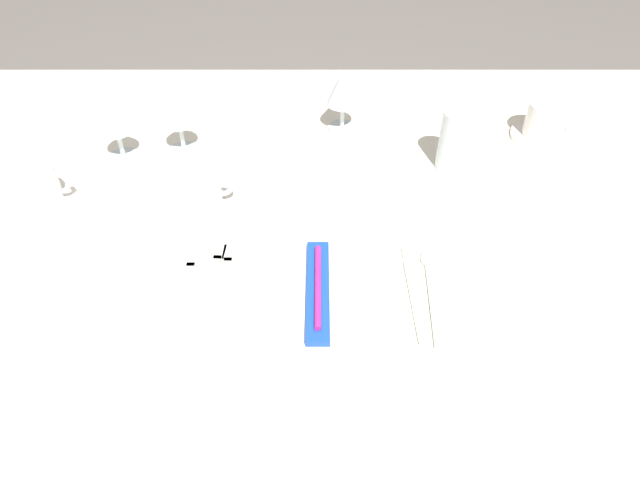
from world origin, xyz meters
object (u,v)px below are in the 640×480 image
(wine_glass_centre, at_px, (180,112))
(fork_salad, at_px, (187,290))
(dinner_knife, at_px, (416,293))
(toothbrush_package, at_px, (320,289))
(fork_outer, at_px, (224,288))
(coffee_cup_right, at_px, (549,120))
(coffee_cup_left, at_px, (39,183))
(wine_glass_right, at_px, (345,90))
(napkin_folded, at_px, (54,107))
(coffee_cup_far, at_px, (202,186))
(spoon_soup, at_px, (433,284))
(drink_tumbler, at_px, (457,141))
(dinner_plate, at_px, (320,296))
(wine_glass_left, at_px, (116,119))
(fork_inner, at_px, (211,287))

(wine_glass_centre, bearing_deg, fork_salad, -80.21)
(dinner_knife, bearing_deg, toothbrush_package, -175.26)
(fork_outer, bearing_deg, coffee_cup_right, 34.60)
(coffee_cup_left, height_order, coffee_cup_right, coffee_cup_right)
(wine_glass_right, height_order, napkin_folded, napkin_folded)
(coffee_cup_far, bearing_deg, napkin_folded, 145.69)
(toothbrush_package, relative_size, napkin_folded, 1.47)
(dinner_knife, bearing_deg, wine_glass_right, 101.99)
(dinner_knife, relative_size, spoon_soup, 1.02)
(dinner_knife, bearing_deg, spoon_soup, 34.70)
(coffee_cup_right, bearing_deg, fork_outer, -145.40)
(coffee_cup_left, relative_size, napkin_folded, 0.73)
(fork_outer, relative_size, napkin_folded, 1.57)
(coffee_cup_right, bearing_deg, drink_tumbler, -154.33)
(napkin_folded, bearing_deg, coffee_cup_far, -34.31)
(dinner_plate, xyz_separation_m, wine_glass_right, (0.05, 0.50, 0.09))
(fork_outer, xyz_separation_m, fork_salad, (-0.06, -0.00, 0.00))
(fork_salad, xyz_separation_m, dinner_knife, (0.37, -0.01, 0.00))
(coffee_cup_far, bearing_deg, dinner_knife, -30.84)
(toothbrush_package, bearing_deg, coffee_cup_right, 43.75)
(coffee_cup_left, height_order, wine_glass_centre, wine_glass_centre)
(fork_outer, height_order, fork_salad, same)
(coffee_cup_right, xyz_separation_m, wine_glass_centre, (-0.77, -0.05, 0.05))
(wine_glass_centre, xyz_separation_m, wine_glass_left, (-0.12, -0.03, 0.00))
(fork_outer, height_order, dinner_knife, same)
(fork_outer, relative_size, fork_inner, 0.97)
(wine_glass_left, xyz_separation_m, napkin_folded, (-0.16, 0.08, -0.02))
(fork_salad, distance_m, wine_glass_right, 0.56)
(fork_salad, xyz_separation_m, coffee_cup_right, (0.70, 0.45, 0.04))
(spoon_soup, bearing_deg, fork_outer, -178.20)
(coffee_cup_far, height_order, wine_glass_right, wine_glass_right)
(coffee_cup_far, relative_size, wine_glass_left, 0.78)
(fork_outer, bearing_deg, wine_glass_centre, 108.08)
(drink_tumbler, height_order, napkin_folded, napkin_folded)
(fork_outer, distance_m, wine_glass_left, 0.46)
(coffee_cup_right, relative_size, wine_glass_left, 0.80)
(coffee_cup_right, relative_size, napkin_folded, 0.77)
(fork_inner, xyz_separation_m, fork_salad, (-0.04, -0.01, 0.00))
(spoon_soup, bearing_deg, coffee_cup_far, 153.33)
(coffee_cup_right, bearing_deg, dinner_plate, -136.25)
(toothbrush_package, relative_size, wine_glass_right, 1.48)
(drink_tumbler, bearing_deg, dinner_knife, -108.01)
(coffee_cup_right, height_order, coffee_cup_far, same)
(fork_inner, xyz_separation_m, drink_tumbler, (0.45, 0.34, 0.06))
(dinner_knife, height_order, coffee_cup_right, coffee_cup_right)
(dinner_knife, bearing_deg, drink_tumbler, 71.99)
(dinner_knife, height_order, wine_glass_right, wine_glass_right)
(coffee_cup_far, relative_size, napkin_folded, 0.74)
(dinner_knife, bearing_deg, fork_salad, 179.06)
(coffee_cup_far, relative_size, drink_tumbler, 0.83)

